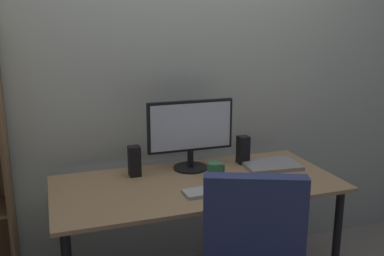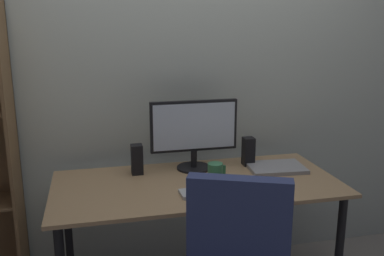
# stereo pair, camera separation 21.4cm
# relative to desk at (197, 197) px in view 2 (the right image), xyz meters

# --- Properties ---
(back_wall) EXTENTS (6.40, 0.10, 2.60)m
(back_wall) POSITION_rel_desk_xyz_m (0.00, 0.53, 0.65)
(back_wall) COLOR beige
(back_wall) RESTS_ON ground
(desk) EXTENTS (1.53, 0.71, 0.74)m
(desk) POSITION_rel_desk_xyz_m (0.00, 0.00, 0.00)
(desk) COLOR tan
(desk) RESTS_ON ground
(monitor) EXTENTS (0.51, 0.20, 0.41)m
(monitor) POSITION_rel_desk_xyz_m (0.03, 0.21, 0.32)
(monitor) COLOR black
(monitor) RESTS_ON desk
(keyboard) EXTENTS (0.29, 0.12, 0.02)m
(keyboard) POSITION_rel_desk_xyz_m (0.02, -0.16, 0.09)
(keyboard) COLOR #B7BABC
(keyboard) RESTS_ON desk
(mouse) EXTENTS (0.07, 0.10, 0.03)m
(mouse) POSITION_rel_desk_xyz_m (0.24, -0.17, 0.10)
(mouse) COLOR black
(mouse) RESTS_ON desk
(coffee_mug) EXTENTS (0.10, 0.08, 0.09)m
(coffee_mug) POSITION_rel_desk_xyz_m (0.11, 0.01, 0.13)
(coffee_mug) COLOR #387F51
(coffee_mug) RESTS_ON desk
(laptop) EXTENTS (0.34, 0.26, 0.02)m
(laptop) POSITION_rel_desk_xyz_m (0.50, 0.09, 0.10)
(laptop) COLOR #99999E
(laptop) RESTS_ON desk
(speaker_left) EXTENTS (0.06, 0.07, 0.17)m
(speaker_left) POSITION_rel_desk_xyz_m (-0.30, 0.21, 0.17)
(speaker_left) COLOR black
(speaker_left) RESTS_ON desk
(speaker_right) EXTENTS (0.06, 0.07, 0.17)m
(speaker_right) POSITION_rel_desk_xyz_m (0.37, 0.21, 0.17)
(speaker_right) COLOR black
(speaker_right) RESTS_ON desk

